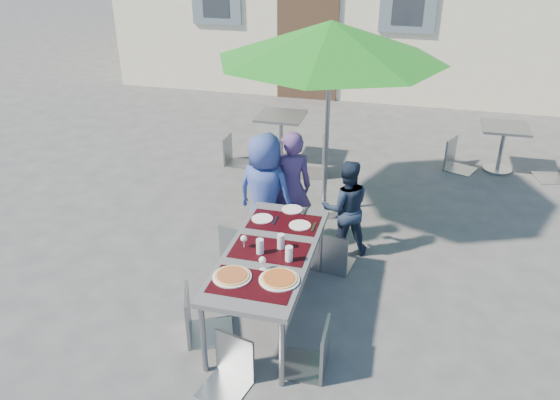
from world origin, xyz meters
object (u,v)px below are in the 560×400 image
(bg_chair_l_0, at_px, (232,135))
(chair_4, at_px, (315,321))
(bg_chair_l_1, at_px, (459,136))
(chair_2, at_px, (333,227))
(child_0, at_px, (265,194))
(chair_1, at_px, (293,209))
(pizza_near_right, at_px, (279,279))
(cafe_table_1, at_px, (503,141))
(pizza_near_left, at_px, (232,276))
(chair_0, at_px, (240,221))
(chair_3, at_px, (197,287))
(cafe_table_0, at_px, (281,129))
(patio_umbrella, at_px, (331,42))
(bg_chair_r_0, at_px, (317,136))
(dining_table, at_px, (270,255))
(child_2, at_px, (346,208))
(child_1, at_px, (291,188))
(chair_5, at_px, (228,338))

(bg_chair_l_0, bearing_deg, chair_4, -62.55)
(bg_chair_l_0, height_order, bg_chair_l_1, bg_chair_l_1)
(chair_2, relative_size, bg_chair_l_1, 0.99)
(child_0, height_order, chair_1, child_0)
(pizza_near_right, xyz_separation_m, cafe_table_1, (2.29, 4.74, -0.28))
(pizza_near_left, distance_m, chair_1, 1.66)
(chair_0, height_order, cafe_table_1, chair_0)
(chair_0, xyz_separation_m, bg_chair_l_0, (-1.05, 2.78, -0.09))
(chair_3, distance_m, cafe_table_0, 4.31)
(patio_umbrella, xyz_separation_m, bg_chair_l_1, (1.74, 1.93, -1.69))
(pizza_near_right, relative_size, patio_umbrella, 0.13)
(chair_4, xyz_separation_m, bg_chair_r_0, (-0.78, 4.08, 0.10))
(pizza_near_left, bearing_deg, cafe_table_0, 99.00)
(pizza_near_right, height_order, cafe_table_1, pizza_near_right)
(dining_table, relative_size, chair_0, 1.89)
(chair_0, bearing_deg, chair_2, 10.46)
(pizza_near_right, xyz_separation_m, child_0, (-0.60, 1.65, -0.05))
(bg_chair_l_1, bearing_deg, chair_2, -113.26)
(bg_chair_r_0, bearing_deg, cafe_table_0, 150.11)
(child_2, xyz_separation_m, chair_4, (0.04, -1.96, -0.06))
(child_2, relative_size, chair_1, 1.15)
(bg_chair_l_0, bearing_deg, dining_table, -65.71)
(chair_1, relative_size, bg_chair_l_0, 1.19)
(pizza_near_right, bearing_deg, chair_1, 99.28)
(child_2, bearing_deg, pizza_near_right, 61.48)
(chair_1, height_order, patio_umbrella, patio_umbrella)
(chair_1, distance_m, bg_chair_l_0, 2.86)
(child_0, relative_size, chair_3, 1.53)
(dining_table, xyz_separation_m, child_2, (0.52, 1.35, -0.12))
(chair_3, bearing_deg, cafe_table_1, 57.20)
(child_1, xyz_separation_m, bg_chair_l_0, (-1.45, 2.10, -0.22))
(pizza_near_left, bearing_deg, bg_chair_l_0, 109.15)
(pizza_near_left, distance_m, child_0, 1.72)
(chair_5, bearing_deg, child_0, 97.94)
(chair_1, bearing_deg, chair_5, -91.06)
(pizza_near_left, height_order, patio_umbrella, patio_umbrella)
(dining_table, relative_size, chair_1, 1.85)
(chair_2, bearing_deg, bg_chair_r_0, 104.94)
(patio_umbrella, height_order, bg_chair_l_0, patio_umbrella)
(chair_5, relative_size, bg_chair_l_0, 1.00)
(child_2, relative_size, chair_5, 1.37)
(chair_1, distance_m, chair_5, 2.09)
(pizza_near_right, height_order, chair_3, chair_3)
(child_0, bearing_deg, dining_table, 121.43)
(chair_1, relative_size, patio_umbrella, 0.36)
(child_2, height_order, chair_0, child_2)
(chair_1, bearing_deg, child_1, 107.97)
(chair_0, bearing_deg, pizza_near_left, -74.54)
(child_1, distance_m, bg_chair_r_0, 2.03)
(child_2, distance_m, bg_chair_l_0, 3.05)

